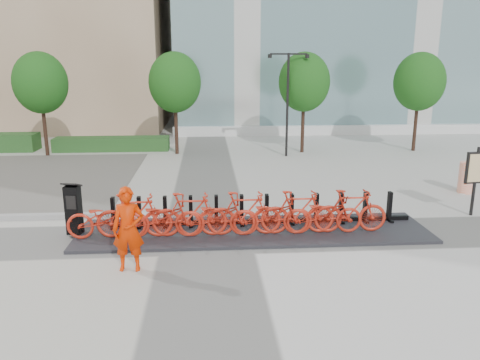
{
  "coord_description": "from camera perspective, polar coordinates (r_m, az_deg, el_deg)",
  "views": [
    {
      "loc": [
        0.05,
        -11.81,
        4.57
      ],
      "look_at": [
        1.0,
        1.5,
        1.2
      ],
      "focal_mm": 35.0,
      "sensor_mm": 36.0,
      "label": 1
    }
  ],
  "objects": [
    {
      "name": "ground",
      "position": [
        12.67,
        -4.07,
        -7.02
      ],
      "size": [
        120.0,
        120.0,
        0.0
      ],
      "primitive_type": "plane",
      "color": "beige"
    },
    {
      "name": "tree_3",
      "position": [
        26.23,
        21.02,
        11.11
      ],
      "size": [
        2.6,
        2.6,
        5.1
      ],
      "color": "black",
      "rests_on": "ground"
    },
    {
      "name": "kiosk",
      "position": [
        13.27,
        -19.63,
        -3.33
      ],
      "size": [
        0.5,
        0.44,
        1.44
      ],
      "rotation": [
        0.0,
        0.0,
        -0.17
      ],
      "color": "black",
      "rests_on": "dock_pad"
    },
    {
      "name": "bike_7",
      "position": [
        12.62,
        7.05,
        -3.91
      ],
      "size": [
        1.99,
        0.56,
        1.2
      ],
      "primitive_type": "imported",
      "rotation": [
        0.0,
        0.0,
        1.57
      ],
      "color": "red",
      "rests_on": "dock_pad"
    },
    {
      "name": "worker_red",
      "position": [
        10.73,
        -13.46,
        -5.87
      ],
      "size": [
        0.71,
        0.47,
        1.93
      ],
      "primitive_type": "imported",
      "rotation": [
        0.0,
        0.0,
        -0.01
      ],
      "color": "red",
      "rests_on": "ground"
    },
    {
      "name": "dock_rail_posts",
      "position": [
        13.29,
        1.77,
        -3.64
      ],
      "size": [
        8.02,
        0.5,
        0.85
      ],
      "primitive_type": null,
      "color": "black",
      "rests_on": "dock_pad"
    },
    {
      "name": "bike_6",
      "position": [
        12.52,
        3.8,
        -4.26
      ],
      "size": [
        2.05,
        0.72,
        1.08
      ],
      "primitive_type": "imported",
      "rotation": [
        0.0,
        0.0,
        1.57
      ],
      "color": "red",
      "rests_on": "dock_pad"
    },
    {
      "name": "streetlamp",
      "position": [
        23.2,
        5.84,
        10.55
      ],
      "size": [
        2.0,
        0.2,
        5.0
      ],
      "color": "black",
      "rests_on": "ground"
    },
    {
      "name": "hedge_b",
      "position": [
        25.87,
        -15.32,
        4.27
      ],
      "size": [
        6.0,
        1.2,
        0.7
      ],
      "primitive_type": "cube",
      "color": "#163B14",
      "rests_on": "ground"
    },
    {
      "name": "bike_2",
      "position": [
        12.47,
        -9.47,
        -4.5
      ],
      "size": [
        2.05,
        0.72,
        1.08
      ],
      "primitive_type": "imported",
      "rotation": [
        0.0,
        0.0,
        1.57
      ],
      "color": "red",
      "rests_on": "dock_pad"
    },
    {
      "name": "map_sign",
      "position": [
        15.75,
        26.86,
        1.03
      ],
      "size": [
        0.7,
        0.2,
        2.12
      ],
      "rotation": [
        0.0,
        0.0,
        0.13
      ],
      "color": "black",
      "rests_on": "ground"
    },
    {
      "name": "construction_barrel",
      "position": [
        18.62,
        25.94,
        0.26
      ],
      "size": [
        0.6,
        0.6,
        1.11
      ],
      "primitive_type": "cylinder",
      "rotation": [
        0.0,
        0.0,
        -0.03
      ],
      "color": "#F5430D",
      "rests_on": "ground"
    },
    {
      "name": "bike_5",
      "position": [
        12.43,
        0.51,
        -4.08
      ],
      "size": [
        1.99,
        0.56,
        1.2
      ],
      "primitive_type": "imported",
      "rotation": [
        0.0,
        0.0,
        1.57
      ],
      "color": "red",
      "rests_on": "dock_pad"
    },
    {
      "name": "bike_4",
      "position": [
        12.41,
        -2.82,
        -4.41
      ],
      "size": [
        2.05,
        0.72,
        1.08
      ],
      "primitive_type": "imported",
      "rotation": [
        0.0,
        0.0,
        1.57
      ],
      "color": "red",
      "rests_on": "dock_pad"
    },
    {
      "name": "bike_3",
      "position": [
        12.4,
        -6.16,
        -4.21
      ],
      "size": [
        1.99,
        0.56,
        1.2
      ],
      "primitive_type": "imported",
      "rotation": [
        0.0,
        0.0,
        1.57
      ],
      "color": "red",
      "rests_on": "dock_pad"
    },
    {
      "name": "tree_1",
      "position": [
        23.88,
        -7.96,
        11.68
      ],
      "size": [
        2.6,
        2.6,
        5.1
      ],
      "color": "black",
      "rests_on": "ground"
    },
    {
      "name": "tree_0",
      "position": [
        25.16,
        -23.17,
        10.82
      ],
      "size": [
        2.6,
        2.6,
        5.1
      ],
      "color": "black",
      "rests_on": "ground"
    },
    {
      "name": "dock_pad",
      "position": [
        12.99,
        1.7,
        -6.24
      ],
      "size": [
        9.6,
        2.4,
        0.08
      ],
      "primitive_type": "cube",
      "color": "#26272C",
      "rests_on": "ground"
    },
    {
      "name": "tree_2",
      "position": [
        24.34,
        7.83,
        11.73
      ],
      "size": [
        2.6,
        2.6,
        5.1
      ],
      "color": "black",
      "rests_on": "ground"
    },
    {
      "name": "bike_1",
      "position": [
        12.54,
        -12.76,
        -4.27
      ],
      "size": [
        1.99,
        0.56,
        1.2
      ],
      "primitive_type": "imported",
      "rotation": [
        0.0,
        0.0,
        1.57
      ],
      "color": "red",
      "rests_on": "dock_pad"
    },
    {
      "name": "bike_8",
      "position": [
        12.79,
        10.22,
        -4.05
      ],
      "size": [
        2.05,
        0.72,
        1.08
      ],
      "primitive_type": "imported",
      "rotation": [
        0.0,
        0.0,
        1.57
      ],
      "color": "red",
      "rests_on": "dock_pad"
    },
    {
      "name": "bike_0",
      "position": [
        12.69,
        -15.97,
        -4.54
      ],
      "size": [
        2.05,
        0.72,
        1.08
      ],
      "primitive_type": "imported",
      "rotation": [
        0.0,
        0.0,
        1.57
      ],
      "color": "red",
      "rests_on": "dock_pad"
    },
    {
      "name": "bike_9",
      "position": [
        12.97,
        13.33,
        -3.69
      ],
      "size": [
        1.99,
        0.56,
        1.2
      ],
      "primitive_type": "imported",
      "rotation": [
        0.0,
        0.0,
        1.57
      ],
      "color": "red",
      "rests_on": "dock_pad"
    }
  ]
}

